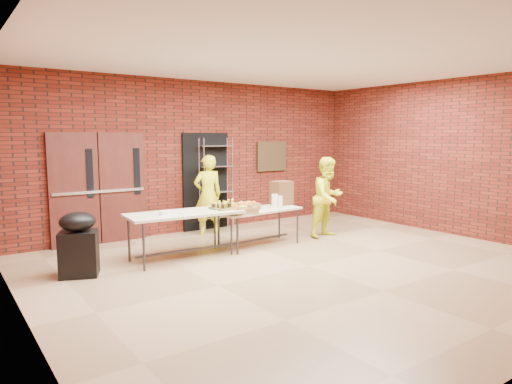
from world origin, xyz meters
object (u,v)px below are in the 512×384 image
(wire_rack, at_px, (216,184))
(table_left, at_px, (184,216))
(coffee_dispenser, at_px, (282,193))
(volunteer_woman, at_px, (208,195))
(table_right, at_px, (257,212))
(covered_grill, at_px, (79,244))
(volunteer_man, at_px, (328,197))

(wire_rack, distance_m, table_left, 2.44)
(coffee_dispenser, height_order, volunteer_woman, volunteer_woman)
(table_right, bearing_deg, covered_grill, 175.78)
(wire_rack, bearing_deg, volunteer_woman, -131.09)
(table_right, relative_size, coffee_dispenser, 3.67)
(wire_rack, relative_size, volunteer_man, 1.23)
(table_left, bearing_deg, wire_rack, 51.05)
(covered_grill, bearing_deg, coffee_dispenser, 25.10)
(covered_grill, xyz_separation_m, volunteer_man, (4.80, -0.20, 0.33))
(table_right, height_order, covered_grill, covered_grill)
(coffee_dispenser, bearing_deg, table_left, -175.64)
(wire_rack, distance_m, coffee_dispenser, 1.69)
(table_left, height_order, table_right, table_left)
(table_left, relative_size, table_right, 1.13)
(table_right, relative_size, covered_grill, 1.81)
(wire_rack, xyz_separation_m, coffee_dispenser, (0.54, -1.60, -0.07))
(covered_grill, bearing_deg, wire_rack, 50.42)
(volunteer_man, bearing_deg, table_left, 171.44)
(wire_rack, bearing_deg, volunteer_man, -45.10)
(wire_rack, bearing_deg, coffee_dispenser, -63.08)
(covered_grill, height_order, volunteer_man, volunteer_man)
(wire_rack, relative_size, table_right, 1.15)
(coffee_dispenser, height_order, covered_grill, coffee_dispenser)
(coffee_dispenser, relative_size, volunteer_woman, 0.28)
(table_left, height_order, covered_grill, covered_grill)
(volunteer_woman, xyz_separation_m, volunteer_man, (1.86, -1.61, -0.02))
(table_left, distance_m, coffee_dispenser, 2.21)
(wire_rack, xyz_separation_m, volunteer_man, (1.45, -1.96, -0.19))
(coffee_dispenser, relative_size, volunteer_man, 0.29)
(volunteer_woman, bearing_deg, volunteer_man, 148.85)
(wire_rack, distance_m, volunteer_man, 2.44)
(coffee_dispenser, bearing_deg, volunteer_man, -21.40)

